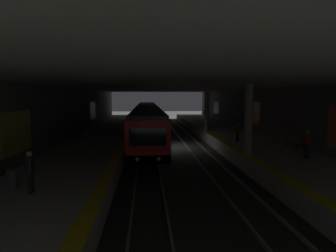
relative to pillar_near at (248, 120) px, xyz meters
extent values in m
plane|color=#2D302D|center=(7.91, 4.35, -3.33)|extent=(120.00, 120.00, 0.00)
cube|color=gray|center=(7.91, 1.43, -3.25)|extent=(60.00, 0.09, 0.16)
cube|color=gray|center=(7.91, 2.87, -3.25)|extent=(60.00, 0.09, 0.16)
cube|color=gray|center=(7.91, 5.83, -3.25)|extent=(60.00, 0.09, 0.16)
cube|color=gray|center=(7.91, 7.27, -3.25)|extent=(60.00, 0.09, 0.16)
cube|color=beige|center=(7.91, -2.20, -2.80)|extent=(60.00, 5.30, 1.05)
cube|color=yellow|center=(7.91, 0.15, -2.27)|extent=(60.00, 0.60, 0.01)
cube|color=beige|center=(7.91, 10.90, -2.80)|extent=(60.00, 5.30, 1.05)
cube|color=yellow|center=(7.91, 8.55, -2.27)|extent=(60.00, 0.60, 0.01)
cube|color=slate|center=(7.91, -5.10, -0.53)|extent=(60.00, 0.50, 5.60)
cube|color=orange|center=(10.59, -4.82, -0.38)|extent=(2.55, 0.06, 2.57)
cube|color=#BF4C8C|center=(26.39, -4.82, -0.38)|extent=(3.31, 0.06, 1.94)
cube|color=slate|center=(7.91, 13.80, -0.53)|extent=(60.00, 0.50, 5.60)
cube|color=gold|center=(-2.23, 13.52, -0.38)|extent=(3.30, 0.06, 2.23)
cube|color=#BF4C8C|center=(18.22, 13.52, -0.38)|extent=(3.34, 0.06, 2.23)
cube|color=#ADAAA3|center=(7.91, 4.35, 2.47)|extent=(60.00, 19.40, 0.40)
cylinder|color=gray|center=(0.00, 0.00, 0.00)|extent=(0.56, 0.56, 4.55)
cylinder|color=gray|center=(12.03, 0.00, 0.00)|extent=(0.56, 0.56, 4.55)
cube|color=red|center=(8.05, 6.55, -1.27)|extent=(18.08, 2.80, 2.70)
cube|color=#14663D|center=(8.05, 6.55, -2.33)|extent=(18.08, 2.82, 0.56)
cube|color=black|center=(8.05, 6.55, -0.92)|extent=(16.64, 2.83, 0.90)
cube|color=#47474C|center=(8.05, 6.55, 0.21)|extent=(17.72, 2.58, 0.24)
cube|color=black|center=(3.07, 6.55, -2.79)|extent=(2.20, 1.64, 0.76)
cube|color=black|center=(13.02, 6.55, -2.79)|extent=(2.20, 1.64, 0.76)
cube|color=black|center=(-1.02, 6.55, -0.92)|extent=(0.04, 2.24, 1.10)
cylinder|color=silver|center=(-1.02, 5.90, -2.27)|extent=(0.04, 0.24, 0.24)
cylinder|color=silver|center=(-1.02, 7.20, -2.27)|extent=(0.04, 0.24, 0.24)
cube|color=red|center=(26.73, 6.55, -1.27)|extent=(18.08, 2.80, 2.70)
cube|color=#14663D|center=(26.73, 6.55, -2.33)|extent=(18.08, 2.82, 0.56)
cube|color=black|center=(26.73, 6.55, -0.92)|extent=(16.64, 2.83, 0.90)
cube|color=#47474C|center=(26.73, 6.55, 0.21)|extent=(17.72, 2.58, 0.24)
cube|color=black|center=(21.75, 6.55, -2.79)|extent=(2.20, 1.64, 0.76)
cube|color=black|center=(31.70, 6.55, -2.79)|extent=(2.20, 1.64, 0.76)
cylinder|color=#262628|center=(1.22, -4.10, -2.07)|extent=(0.08, 0.08, 0.42)
cylinder|color=#262628|center=(2.58, -4.10, -2.07)|extent=(0.08, 0.08, 0.42)
cube|color=olive|center=(1.90, -4.10, -1.82)|extent=(1.70, 0.44, 0.08)
cube|color=olive|center=(1.90, -4.32, -1.62)|extent=(1.70, 0.06, 0.40)
cylinder|color=#262628|center=(10.07, -4.10, -2.07)|extent=(0.08, 0.08, 0.42)
cylinder|color=#262628|center=(11.43, -4.10, -2.07)|extent=(0.08, 0.08, 0.42)
cube|color=olive|center=(10.75, -4.10, -1.82)|extent=(1.70, 0.44, 0.08)
cube|color=olive|center=(10.75, -4.32, -1.62)|extent=(1.70, 0.06, 0.40)
cylinder|color=#262628|center=(16.91, -4.10, -2.07)|extent=(0.08, 0.08, 0.42)
cylinder|color=#262628|center=(18.27, -4.10, -2.07)|extent=(0.08, 0.08, 0.42)
cube|color=olive|center=(17.59, -4.10, -1.82)|extent=(1.70, 0.44, 0.08)
cube|color=olive|center=(17.59, -4.32, -1.62)|extent=(1.70, 0.06, 0.40)
cylinder|color=#262628|center=(6.99, 12.80, -2.07)|extent=(0.08, 0.08, 0.42)
cylinder|color=#262628|center=(8.35, 12.80, -2.07)|extent=(0.08, 0.08, 0.42)
cube|color=olive|center=(7.67, 12.80, -1.82)|extent=(1.70, 0.44, 0.08)
cube|color=olive|center=(7.67, 13.02, -1.62)|extent=(1.70, 0.06, 0.40)
cylinder|color=#262628|center=(15.43, 12.80, -2.07)|extent=(0.08, 0.08, 0.42)
cylinder|color=#262628|center=(16.79, 12.80, -2.07)|extent=(0.08, 0.08, 0.42)
cube|color=olive|center=(16.11, 12.80, -1.82)|extent=(1.70, 0.44, 0.08)
cube|color=olive|center=(16.11, 13.02, -1.62)|extent=(1.70, 0.06, 0.40)
cylinder|color=#262628|center=(17.80, 12.80, -2.07)|extent=(0.08, 0.08, 0.42)
cylinder|color=#262628|center=(19.16, 12.80, -2.07)|extent=(0.08, 0.08, 0.42)
cube|color=olive|center=(18.48, 12.80, -1.82)|extent=(1.70, 0.44, 0.08)
cube|color=olive|center=(18.48, 13.02, -1.62)|extent=(1.70, 0.06, 0.40)
cylinder|color=#252525|center=(-1.72, -3.11, -1.84)|extent=(0.16, 0.16, 0.87)
cylinder|color=#252525|center=(-1.52, -3.11, -1.84)|extent=(0.16, 0.16, 0.87)
cube|color=maroon|center=(-1.62, -3.11, -1.09)|extent=(0.36, 0.22, 0.62)
cylinder|color=maroon|center=(-1.87, -3.11, -1.14)|extent=(0.10, 0.10, 0.59)
cylinder|color=maroon|center=(-1.37, -3.11, -1.14)|extent=(0.10, 0.10, 0.59)
sphere|color=tan|center=(-1.62, -3.11, -0.66)|extent=(0.24, 0.24, 0.24)
cylinder|color=black|center=(4.57, -0.95, -1.88)|extent=(0.16, 0.16, 0.79)
cylinder|color=black|center=(4.77, -0.95, -1.88)|extent=(0.16, 0.16, 0.79)
cube|color=maroon|center=(4.67, -0.95, -1.20)|extent=(0.36, 0.22, 0.56)
cylinder|color=maroon|center=(4.42, -0.95, -1.25)|extent=(0.10, 0.10, 0.53)
cylinder|color=maroon|center=(4.92, -0.95, -1.25)|extent=(0.10, 0.10, 0.53)
sphere|color=tan|center=(4.67, -0.95, -0.81)|extent=(0.21, 0.21, 0.21)
cylinder|color=#292929|center=(-6.45, 11.19, -1.85)|extent=(0.16, 0.16, 0.85)
cylinder|color=#292929|center=(-6.25, 11.19, -1.85)|extent=(0.16, 0.16, 0.85)
cube|color=#333338|center=(-6.35, 11.19, -1.13)|extent=(0.36, 0.22, 0.60)
cylinder|color=#333338|center=(-6.60, 11.19, -1.18)|extent=(0.10, 0.10, 0.57)
cylinder|color=#333338|center=(-6.10, 11.19, -1.18)|extent=(0.10, 0.10, 0.57)
sphere|color=tan|center=(-6.35, 11.19, -0.71)|extent=(0.23, 0.23, 0.23)
cube|color=#1E512D|center=(0.28, 10.10, -2.08)|extent=(0.30, 0.20, 0.40)
cylinder|color=#595B5E|center=(-5.79, 12.15, -1.85)|extent=(0.44, 0.44, 0.85)
camera|label=1|loc=(-17.02, 6.63, 1.55)|focal=28.76mm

